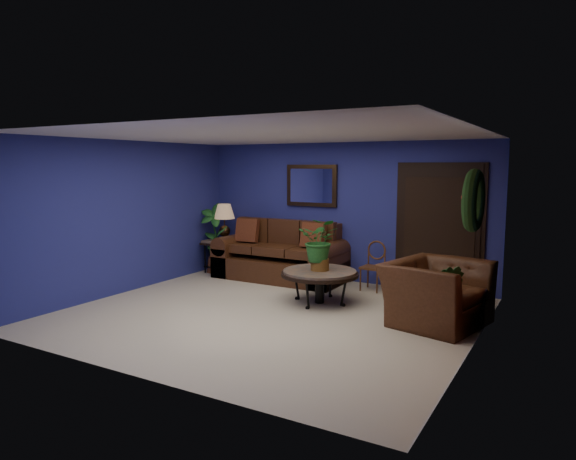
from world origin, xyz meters
The scene contains 18 objects.
floor centered at (0.00, 0.00, 0.00)m, with size 5.50×5.50×0.00m, color beige.
wall_back centered at (0.00, 2.50, 1.25)m, with size 5.50×0.04×2.50m, color navy.
wall_left centered at (-2.75, 0.00, 1.25)m, with size 0.04×5.00×2.50m, color navy.
wall_right_brick centered at (2.75, 0.00, 1.25)m, with size 0.04×5.00×2.50m, color maroon.
ceiling centered at (0.00, 0.00, 2.50)m, with size 5.50×5.00×0.02m, color silver.
crown_molding centered at (2.72, 0.00, 2.43)m, with size 0.03×5.00×0.14m, color white.
wall_mirror centered at (-0.60, 2.46, 1.72)m, with size 1.02×0.06×0.77m, color #432E18.
closet_door centered at (1.75, 2.47, 1.05)m, with size 1.44×0.06×2.18m, color black.
wreath centered at (2.69, 0.05, 1.70)m, with size 0.72×0.72×0.16m, color black.
sofa centered at (-1.01, 2.09, 0.35)m, with size 2.40×1.04×1.08m.
coffee_table centered at (0.35, 0.90, 0.45)m, with size 1.18×1.18×0.51m.
end_table centered at (-2.30, 2.05, 0.49)m, with size 0.70×0.70×0.64m.
table_lamp centered at (-2.30, 2.05, 1.08)m, with size 0.41×0.41×0.68m.
side_chair centered at (0.78, 2.11, 0.47)m, with size 0.37×0.37×0.83m.
armchair centered at (2.15, 0.73, 0.42)m, with size 1.28×1.12×0.83m, color #472514.
coffee_plant centered at (0.35, 0.90, 0.95)m, with size 0.70×0.64×0.80m.
floor_plant centered at (2.35, 0.41, 0.46)m, with size 0.43×0.36×0.88m.
tall_plant centered at (-2.45, 1.93, 0.72)m, with size 0.67×0.55×1.35m.
Camera 1 is at (3.74, -5.99, 2.10)m, focal length 32.00 mm.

